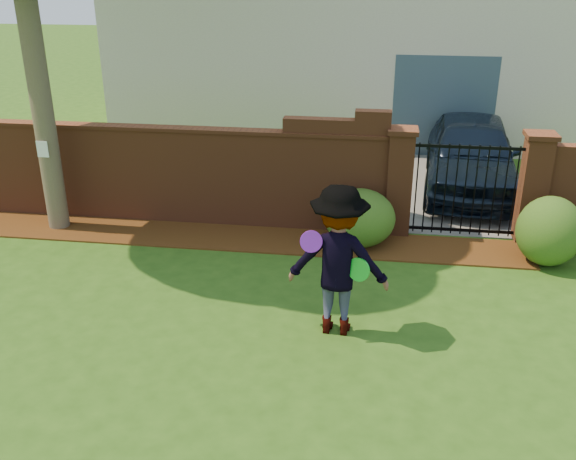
# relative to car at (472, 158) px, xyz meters

# --- Properties ---
(ground) EXTENTS (80.00, 80.00, 0.01)m
(ground) POSITION_rel_car_xyz_m (-3.89, -6.30, -0.77)
(ground) COLOR #294F13
(ground) RESTS_ON ground
(mulch_bed) EXTENTS (11.10, 1.08, 0.03)m
(mulch_bed) POSITION_rel_car_xyz_m (-4.84, -2.96, -0.75)
(mulch_bed) COLOR #3D200B
(mulch_bed) RESTS_ON ground
(brick_wall) EXTENTS (8.70, 0.31, 2.16)m
(brick_wall) POSITION_rel_car_xyz_m (-5.90, -2.30, 0.16)
(brick_wall) COLOR brown
(brick_wall) RESTS_ON ground
(pillar_left) EXTENTS (0.50, 0.50, 1.88)m
(pillar_left) POSITION_rel_car_xyz_m (-1.49, -2.30, 0.19)
(pillar_left) COLOR brown
(pillar_left) RESTS_ON ground
(pillar_right) EXTENTS (0.50, 0.50, 1.88)m
(pillar_right) POSITION_rel_car_xyz_m (0.71, -2.30, 0.19)
(pillar_right) COLOR brown
(pillar_right) RESTS_ON ground
(iron_gate) EXTENTS (1.78, 0.03, 1.60)m
(iron_gate) POSITION_rel_car_xyz_m (-0.39, -2.30, 0.09)
(iron_gate) COLOR black
(iron_gate) RESTS_ON ground
(driveway) EXTENTS (3.20, 8.00, 0.01)m
(driveway) POSITION_rel_car_xyz_m (-0.39, 1.70, -0.76)
(driveway) COLOR slate
(driveway) RESTS_ON ground
(house) EXTENTS (12.40, 6.40, 6.30)m
(house) POSITION_rel_car_xyz_m (-2.88, 5.70, 2.39)
(house) COLOR beige
(house) RESTS_ON ground
(car) EXTENTS (2.16, 4.63, 1.53)m
(car) POSITION_rel_car_xyz_m (0.00, 0.00, 0.00)
(car) COLOR black
(car) RESTS_ON ground
(paper_notice) EXTENTS (0.20, 0.01, 0.28)m
(paper_notice) POSITION_rel_car_xyz_m (-7.49, -3.09, 0.73)
(paper_notice) COLOR white
(paper_notice) RESTS_ON tree
(shrub_left) EXTENTS (1.18, 1.18, 0.97)m
(shrub_left) POSITION_rel_car_xyz_m (-2.12, -2.89, -0.28)
(shrub_left) COLOR #234F17
(shrub_left) RESTS_ON ground
(shrub_middle) EXTENTS (1.01, 1.01, 1.11)m
(shrub_middle) POSITION_rel_car_xyz_m (0.83, -3.21, -0.21)
(shrub_middle) COLOR #234F17
(shrub_middle) RESTS_ON ground
(man) EXTENTS (1.32, 0.81, 1.98)m
(man) POSITION_rel_car_xyz_m (-2.30, -5.67, 0.22)
(man) COLOR gray
(man) RESTS_ON ground
(frisbee_purple) EXTENTS (0.28, 0.13, 0.27)m
(frisbee_purple) POSITION_rel_car_xyz_m (-2.62, -5.84, 0.55)
(frisbee_purple) COLOR purple
(frisbee_purple) RESTS_ON man
(frisbee_green) EXTENTS (0.30, 0.20, 0.30)m
(frisbee_green) POSITION_rel_car_xyz_m (-2.04, -5.83, 0.21)
(frisbee_green) COLOR green
(frisbee_green) RESTS_ON man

